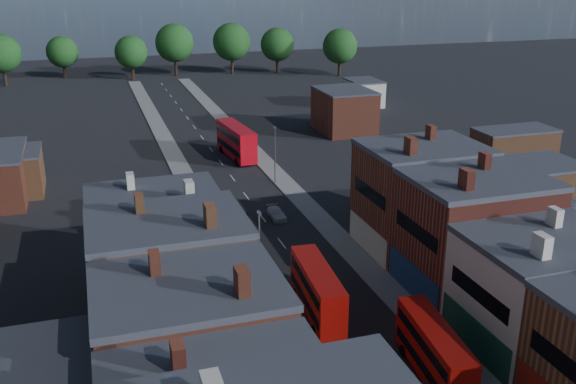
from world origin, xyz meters
TOP-DOWN VIEW (x-y plane):
  - pavement_west at (-6.50, 50.00)m, footprint 3.00×200.00m
  - pavement_east at (6.50, 50.00)m, footprint 3.00×200.00m
  - lamp_post_2 at (-5.20, 30.00)m, footprint 0.25×0.70m
  - lamp_post_3 at (5.20, 60.00)m, footprint 0.25×0.70m
  - bus_0 at (-1.50, 24.64)m, footprint 3.17×10.34m
  - bus_1 at (3.50, 13.35)m, footprint 3.27×9.97m
  - bus_2 at (2.96, 73.96)m, footprint 3.88×12.18m
  - car_2 at (-3.06, 45.98)m, footprint 2.59×5.04m
  - car_3 at (1.61, 47.31)m, footprint 1.66×4.09m

SIDE VIEW (x-z plane):
  - pavement_west at x=-6.50m, z-range 0.00..0.12m
  - pavement_east at x=6.50m, z-range 0.00..0.12m
  - car_3 at x=1.61m, z-range 0.00..1.19m
  - car_2 at x=-3.06m, z-range 0.00..1.36m
  - bus_1 at x=3.50m, z-range 0.17..4.40m
  - bus_0 at x=-1.50m, z-range 0.17..4.57m
  - bus_2 at x=2.96m, z-range 0.20..5.37m
  - lamp_post_2 at x=-5.20m, z-range 0.64..8.77m
  - lamp_post_3 at x=5.20m, z-range 0.64..8.77m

